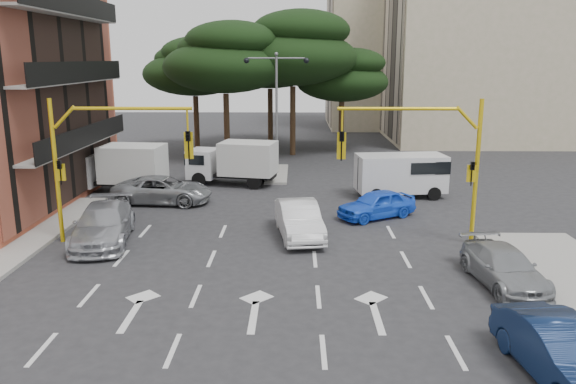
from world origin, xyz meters
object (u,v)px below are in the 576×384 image
car_silver_wagon (103,224)px  car_white_hatch (299,220)px  car_navy_parked (561,352)px  signal_mast_right (433,152)px  street_lamp_center (277,92)px  box_truck_b (233,163)px  box_truck_a (116,169)px  car_silver_parked (504,267)px  van_white (400,175)px  signal_mast_left (98,151)px  car_blue_compact (377,204)px  car_silver_cross_a (163,190)px

car_silver_wagon → car_white_hatch: bearing=-3.4°
car_silver_wagon → car_navy_parked: bearing=-44.5°
signal_mast_right → street_lamp_center: (-6.80, 14.01, 1.54)m
signal_mast_right → car_silver_wagon: (-13.61, -0.04, -3.10)m
signal_mast_right → box_truck_b: 14.75m
street_lamp_center → car_silver_wagon: bearing=-115.9°
box_truck_b → box_truck_a: bearing=120.7°
street_lamp_center → car_white_hatch: street_lamp_center is taller
car_silver_wagon → car_silver_parked: (15.16, -4.37, -0.15)m
street_lamp_center → car_navy_parked: bearing=-72.6°
box_truck_a → car_silver_parked: bearing=-121.7°
street_lamp_center → van_white: 10.10m
signal_mast_left → van_white: bearing=30.5°
street_lamp_center → car_white_hatch: 14.07m
car_blue_compact → car_silver_parked: 8.84m
car_silver_cross_a → van_white: (12.91, 1.64, 0.48)m
signal_mast_right → street_lamp_center: bearing=115.9°
signal_mast_left → car_silver_parked: size_ratio=1.37×
signal_mast_right → box_truck_b: bearing=130.2°
car_blue_compact → car_navy_parked: car_navy_parked is taller
signal_mast_right → signal_mast_left: same height
car_navy_parked → box_truck_a: box_truck_a is taller
car_white_hatch → box_truck_a: bearing=133.6°
car_blue_compact → van_white: 4.74m
car_white_hatch → car_silver_parked: bearing=-45.5°
car_silver_wagon → signal_mast_right: bearing=-9.1°
street_lamp_center → van_white: (7.08, -5.85, -4.22)m
signal_mast_left → van_white: (13.88, 8.16, -2.68)m
car_navy_parked → street_lamp_center: bearing=100.7°
car_silver_parked → car_blue_compact: bearing=104.7°
signal_mast_left → car_silver_cross_a: 7.31m
street_lamp_center → box_truck_b: street_lamp_center is taller
car_silver_cross_a → box_truck_a: bearing=58.2°
box_truck_b → street_lamp_center: bearing=-30.0°
car_silver_wagon → car_silver_parked: bearing=-25.4°
signal_mast_right → box_truck_b: size_ratio=1.11×
signal_mast_left → box_truck_a: bearing=103.9°
signal_mast_left → car_white_hatch: signal_mast_left is taller
van_white → signal_mast_left: bearing=-66.3°
car_navy_parked → car_white_hatch: bearing=112.6°
box_truck_b → car_silver_parked: bearing=-133.3°
signal_mast_right → car_silver_parked: 5.69m
car_navy_parked → car_silver_wagon: bearing=138.0°
signal_mast_right → box_truck_a: (-15.80, 8.86, -2.50)m
box_truck_b → car_navy_parked: bearing=-143.0°
car_white_hatch → car_navy_parked: (6.20, -11.04, -0.04)m
car_blue_compact → car_silver_parked: bearing=-8.9°
car_silver_wagon → car_silver_cross_a: bearing=72.2°
signal_mast_left → box_truck_b: (4.23, 11.09, -2.56)m
car_blue_compact → car_silver_wagon: size_ratio=0.74×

